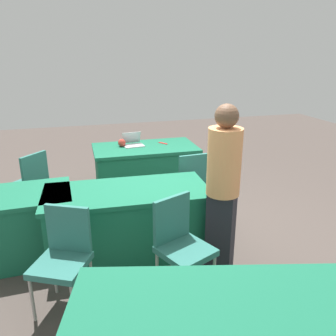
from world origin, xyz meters
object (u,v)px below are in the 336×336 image
Objects in this scene: table_foreground at (146,169)px; chair_tucked_left at (30,182)px; table_mid_right at (128,221)px; person_presenter at (223,181)px; scissors_red at (163,143)px; laptop_silver at (133,143)px; chair_near_front at (64,253)px; chair_tucked_right at (181,241)px; chair_aisle at (197,187)px; yarn_ball at (122,143)px.

table_foreground is 1.71× the size of chair_tucked_left.
person_presenter is at bearing 147.38° from table_mid_right.
scissors_red reaches higher than table_foreground.
laptop_silver is at bearing -124.75° from scissors_red.
scissors_red is (-0.33, -0.11, 0.39)m from table_foreground.
chair_near_front is 2.82m from laptop_silver.
chair_near_front is 3.04m from scissors_red.
scissors_red is at bearing -116.37° from table_mid_right.
chair_near_front is at bearing -66.02° from scissors_red.
chair_near_front is (0.70, 0.74, 0.15)m from table_mid_right.
chair_near_front is 1.67m from person_presenter.
table_mid_right is 0.96m from chair_tucked_right.
person_presenter is (0.10, 0.99, 0.46)m from chair_aisle.
chair_aisle reaches higher than table_mid_right.
person_presenter is at bearing 80.17° from chair_aisle.
yarn_ball reaches higher than table_foreground.
table_foreground is 0.58m from yarn_ball.
table_mid_right is 1.98× the size of chair_aisle.
table_foreground is 4.83× the size of laptop_silver.
yarn_ball is at bearing -20.77° from chair_tucked_left.
table_foreground is at bearing 139.72° from person_presenter.
laptop_silver is (0.49, -2.42, -0.18)m from person_presenter.
table_mid_right is 1.93m from laptop_silver.
chair_tucked_left is at bearing 18.27° from laptop_silver.
table_foreground is 1.76× the size of chair_aisle.
laptop_silver is at bearing -114.94° from chair_tucked_right.
table_mid_right is at bearing 18.87° from chair_aisle.
chair_aisle is 5.27× the size of scissors_red.
table_mid_right is (0.58, 1.72, 0.00)m from table_foreground.
chair_near_front is 1.00× the size of chair_aisle.
chair_tucked_right is 0.55× the size of person_presenter.
table_foreground is 2.61m from chair_tucked_right.
table_mid_right is 1.90m from yarn_ball.
laptop_silver reaches higher than chair_near_front.
chair_tucked_left is at bearing -77.33° from chair_tucked_right.
yarn_ball is (0.67, -2.41, -0.16)m from person_presenter.
chair_tucked_left reaches higher than chair_near_front.
chair_tucked_right reaches higher than table_foreground.
table_foreground is at bearing -90.20° from chair_near_front.
person_presenter is (-0.32, 2.30, 0.61)m from table_foreground.
laptop_silver is (-0.05, -2.72, 0.25)m from chair_tucked_right.
chair_near_front is 5.26× the size of scissors_red.
scissors_red is (0.09, -1.42, 0.24)m from chair_aisle.
person_presenter is at bearing -34.36° from scissors_red.
scissors_red is at bearing -179.85° from yarn_ball.
person_presenter is 14.47× the size of yarn_ball.
chair_tucked_right is at bearing 83.15° from laptop_silver.
table_foreground and table_mid_right have the same top height.
table_mid_right is 5.44× the size of laptop_silver.
laptop_silver is 0.18m from yarn_ball.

